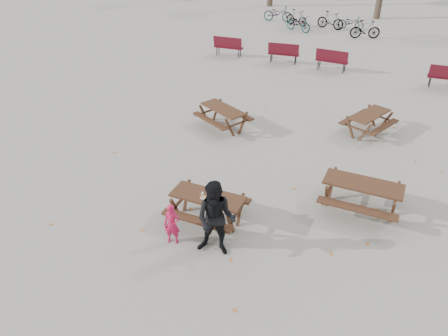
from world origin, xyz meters
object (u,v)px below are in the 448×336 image
at_px(main_picnic_table, 208,202).
at_px(picnic_table_far, 368,123).
at_px(child, 172,224).
at_px(adult, 216,219).
at_px(food_tray, 204,198).
at_px(picnic_table_east, 361,197).
at_px(soda_bottle, 202,195).
at_px(picnic_table_north, 223,118).

xyz_separation_m(main_picnic_table, picnic_table_far, (2.94, 6.63, -0.23)).
xyz_separation_m(child, adult, (1.08, 0.10, 0.42)).
height_order(food_tray, picnic_table_east, picnic_table_east).
distance_m(soda_bottle, picnic_table_east, 4.09).
relative_size(soda_bottle, picnic_table_far, 0.10).
height_order(main_picnic_table, picnic_table_north, main_picnic_table).
distance_m(child, adult, 1.16).
bearing_deg(main_picnic_table, picnic_table_east, 30.33).
distance_m(soda_bottle, picnic_table_north, 5.42).
xyz_separation_m(soda_bottle, picnic_table_north, (-1.73, 5.12, -0.47)).
distance_m(adult, picnic_table_north, 6.44).
bearing_deg(child, picnic_table_north, 87.70).
bearing_deg(picnic_table_far, food_tray, 178.77).
bearing_deg(child, food_tray, 50.83).
xyz_separation_m(adult, picnic_table_north, (-2.46, 5.92, -0.56)).
xyz_separation_m(soda_bottle, adult, (0.73, -0.80, 0.09)).
relative_size(food_tray, picnic_table_east, 0.09).
bearing_deg(picnic_table_east, child, -140.71).
relative_size(main_picnic_table, picnic_table_east, 0.92).
xyz_separation_m(food_tray, picnic_table_north, (-1.78, 5.13, -0.42)).
bearing_deg(food_tray, main_picnic_table, 82.39).
bearing_deg(main_picnic_table, picnic_table_far, 66.08).
bearing_deg(adult, picnic_table_far, 63.85).
relative_size(child, picnic_table_far, 0.62).
distance_m(soda_bottle, adult, 1.09).
height_order(child, picnic_table_north, child).
height_order(child, picnic_table_east, child).
relative_size(main_picnic_table, soda_bottle, 10.59).
height_order(soda_bottle, child, child).
bearing_deg(soda_bottle, child, -111.17).
bearing_deg(food_tray, child, -113.99).
xyz_separation_m(child, picnic_table_far, (3.36, 7.67, -0.16)).
xyz_separation_m(food_tray, picnic_table_far, (2.96, 6.77, -0.43)).
bearing_deg(adult, soda_bottle, 122.77).
bearing_deg(soda_bottle, food_tray, -9.85).
bearing_deg(picnic_table_north, picnic_table_east, -2.49).
bearing_deg(child, picnic_table_far, 51.16).
relative_size(picnic_table_east, picnic_table_far, 1.16).
bearing_deg(food_tray, adult, -49.51).
bearing_deg(main_picnic_table, food_tray, -97.61).
height_order(adult, picnic_table_north, adult).
relative_size(main_picnic_table, picnic_table_north, 1.03).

